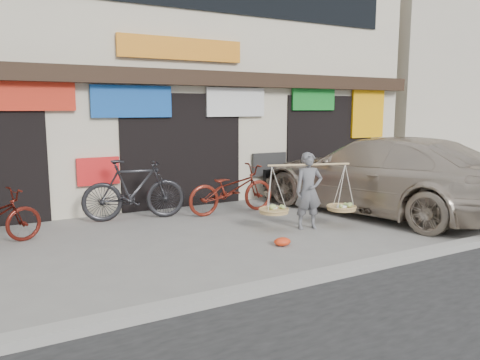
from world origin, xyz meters
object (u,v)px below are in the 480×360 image
street_vendor (308,194)px  bike_2 (231,189)px  bike_1 (134,190)px  suv (379,175)px

street_vendor → bike_2: (-0.67, 1.95, -0.14)m
bike_1 → suv: suv is taller
bike_1 → bike_2: bike_1 is taller
street_vendor → suv: 2.33m
suv → bike_1: bearing=-33.8°
bike_1 → suv: (5.06, -1.97, 0.22)m
suv → street_vendor: bearing=-2.3°
bike_2 → suv: suv is taller
bike_1 → suv: bearing=-101.1°
bike_2 → suv: bearing=-117.0°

